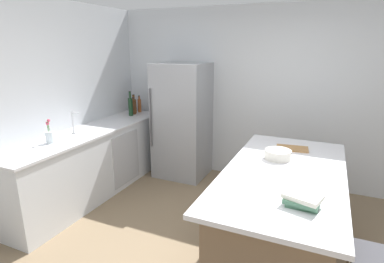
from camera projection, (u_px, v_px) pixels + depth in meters
The scene contains 14 objects.
wall_rear at pixel (268, 96), 4.53m from camera, with size 6.00×0.10×2.60m, color silver.
wall_left at pixel (17, 111), 3.52m from camera, with size 0.10×6.00×2.60m, color silver.
counter_run_left at pixel (93, 162), 4.27m from camera, with size 0.66×2.73×0.93m.
kitchen_island at pixel (281, 214), 2.95m from camera, with size 1.05×2.14×0.91m.
refrigerator at pixel (182, 121), 4.78m from camera, with size 0.78×0.72×1.78m.
sink_faucet at pixel (74, 122), 3.92m from camera, with size 0.15×0.05×0.30m.
flower_vase at pixel (49, 136), 3.56m from camera, with size 0.09×0.09×0.29m.
vinegar_bottle at pixel (139, 105), 5.22m from camera, with size 0.06×0.06×0.28m.
whiskey_bottle at pixel (134, 106), 5.15m from camera, with size 0.08×0.08×0.31m.
syrup_bottle at pixel (134, 107), 5.06m from camera, with size 0.07×0.07×0.28m.
wine_bottle at pixel (131, 106), 4.94m from camera, with size 0.07×0.07×0.40m.
cookbook_stack at pixel (302, 200), 2.19m from camera, with size 0.29×0.24×0.09m.
mixing_bowl at pixel (278, 154), 3.11m from camera, with size 0.26×0.26×0.09m.
cutting_board at pixel (292, 148), 3.41m from camera, with size 0.36×0.24×0.02m.
Camera 1 is at (0.81, -2.32, 2.03)m, focal length 28.57 mm.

